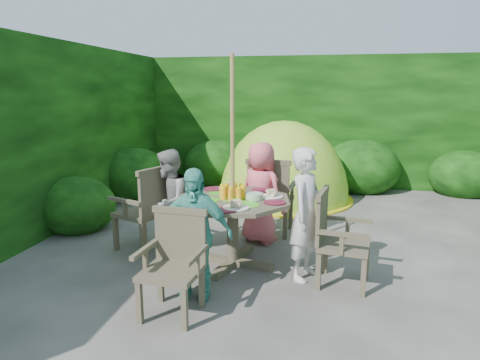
% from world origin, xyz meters
% --- Properties ---
extents(ground, '(60.00, 60.00, 0.00)m').
position_xyz_m(ground, '(0.00, 0.00, 0.00)').
color(ground, '#42403B').
rests_on(ground, ground).
extents(hedge_enclosure, '(9.00, 9.00, 2.50)m').
position_xyz_m(hedge_enclosure, '(0.00, 1.33, 1.25)').
color(hedge_enclosure, black).
rests_on(hedge_enclosure, ground).
extents(patio_table, '(1.52, 1.52, 0.88)m').
position_xyz_m(patio_table, '(-1.01, -0.59, 0.62)').
color(patio_table, '#403A2A').
rests_on(patio_table, ground).
extents(parasol_pole, '(0.05, 0.05, 2.20)m').
position_xyz_m(parasol_pole, '(-1.01, -0.59, 1.10)').
color(parasol_pole, olive).
rests_on(parasol_pole, ground).
extents(garden_chair_right, '(0.55, 0.59, 0.88)m').
position_xyz_m(garden_chair_right, '(0.06, -0.85, 0.47)').
color(garden_chair_right, '#403A2A').
rests_on(garden_chair_right, ground).
extents(garden_chair_left, '(0.68, 0.72, 0.96)m').
position_xyz_m(garden_chair_left, '(-2.08, -0.34, 0.51)').
color(garden_chair_left, '#403A2A').
rests_on(garden_chair_left, ground).
extents(garden_chair_back, '(0.62, 0.56, 0.97)m').
position_xyz_m(garden_chair_back, '(-0.74, 0.48, 0.52)').
color(garden_chair_back, '#403A2A').
rests_on(garden_chair_back, ground).
extents(garden_chair_front, '(0.53, 0.48, 0.84)m').
position_xyz_m(garden_chair_front, '(-1.28, -1.66, 0.45)').
color(garden_chair_front, '#403A2A').
rests_on(garden_chair_front, ground).
extents(child_right, '(0.46, 0.56, 1.32)m').
position_xyz_m(child_right, '(-0.23, -0.77, 0.66)').
color(child_right, silver).
rests_on(child_right, ground).
extents(child_left, '(0.50, 0.62, 1.20)m').
position_xyz_m(child_left, '(-1.79, -0.40, 0.60)').
color(child_left, gray).
rests_on(child_left, ground).
extents(child_back, '(0.72, 0.64, 1.24)m').
position_xyz_m(child_back, '(-0.83, 0.19, 0.62)').
color(child_back, '#F26471').
rests_on(child_back, ground).
extents(child_front, '(0.70, 0.30, 1.19)m').
position_xyz_m(child_front, '(-1.20, -1.36, 0.60)').
color(child_front, '#4AAC98').
rests_on(child_front, ground).
extents(dome_tent, '(2.37, 2.37, 2.71)m').
position_xyz_m(dome_tent, '(-0.75, 2.38, 0.00)').
color(dome_tent, '#99BB24').
rests_on(dome_tent, ground).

